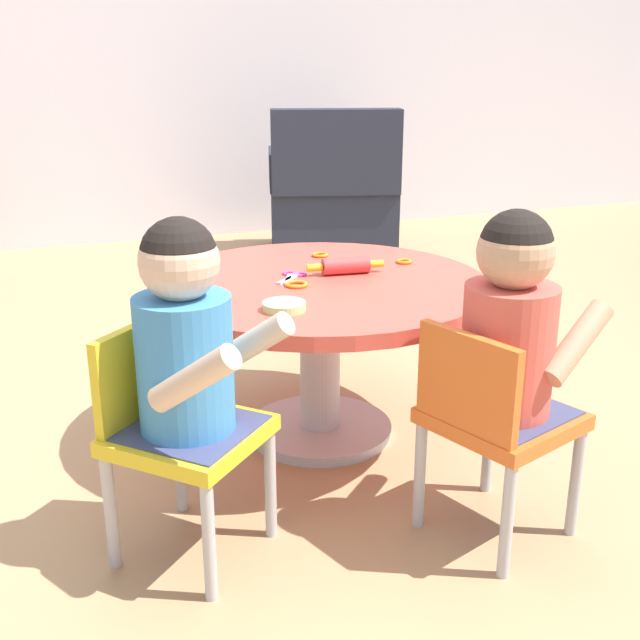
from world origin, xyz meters
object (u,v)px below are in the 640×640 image
(craft_table, at_px, (320,314))
(child_chair_right, at_px, (493,420))
(armchair_dark, at_px, (332,203))
(rolling_pin, at_px, (346,266))
(child_chair_left, at_px, (176,429))
(seated_child_right, at_px, (511,323))
(seated_child_left, at_px, (185,337))
(craft_scissors, at_px, (292,276))

(craft_table, xyz_separation_m, child_chair_right, (0.18, -0.64, -0.08))
(armchair_dark, distance_m, rolling_pin, 2.27)
(craft_table, distance_m, child_chair_left, 0.67)
(rolling_pin, bearing_deg, seated_child_right, -79.62)
(seated_child_right, height_order, armchair_dark, armchair_dark)
(seated_child_left, bearing_deg, craft_table, 43.71)
(child_chair_left, bearing_deg, rolling_pin, 37.68)
(child_chair_right, height_order, craft_scissors, child_chair_right)
(seated_child_left, height_order, seated_child_right, same)
(craft_table, bearing_deg, child_chair_left, -139.71)
(child_chair_right, xyz_separation_m, seated_child_right, (0.04, 0.01, 0.23))
(rolling_pin, distance_m, craft_scissors, 0.16)
(child_chair_left, relative_size, craft_scissors, 3.87)
(child_chair_left, relative_size, seated_child_left, 1.05)
(seated_child_right, height_order, rolling_pin, seated_child_right)
(child_chair_left, distance_m, child_chair_right, 0.72)
(child_chair_right, distance_m, rolling_pin, 0.72)
(child_chair_right, relative_size, craft_scissors, 3.87)
(seated_child_right, bearing_deg, rolling_pin, 100.38)
(seated_child_right, bearing_deg, child_chair_right, -161.48)
(child_chair_right, distance_m, armchair_dark, 2.88)
(seated_child_right, relative_size, craft_scissors, 3.69)
(child_chair_right, bearing_deg, child_chair_left, 162.92)
(child_chair_right, height_order, rolling_pin, rolling_pin)
(armchair_dark, xyz_separation_m, craft_scissors, (-0.96, -2.09, 0.18))
(child_chair_left, distance_m, seated_child_left, 0.23)
(craft_table, relative_size, child_chair_right, 1.82)
(child_chair_right, distance_m, seated_child_right, 0.23)
(child_chair_right, bearing_deg, armchair_dark, 75.64)
(child_chair_left, distance_m, rolling_pin, 0.79)
(seated_child_right, distance_m, rolling_pin, 0.68)
(seated_child_left, relative_size, child_chair_right, 0.95)
(armchair_dark, height_order, craft_scissors, armchair_dark)
(child_chair_left, xyz_separation_m, craft_scissors, (0.44, 0.49, 0.19))
(craft_table, height_order, child_chair_right, child_chair_right)
(seated_child_left, bearing_deg, child_chair_left, 133.27)
(armchair_dark, bearing_deg, rolling_pin, -110.72)
(rolling_pin, bearing_deg, craft_scissors, 172.68)
(craft_table, distance_m, armchair_dark, 2.33)
(seated_child_left, relative_size, rolling_pin, 2.21)
(child_chair_left, height_order, child_chair_right, same)
(craft_scissors, bearing_deg, child_chair_left, -132.23)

